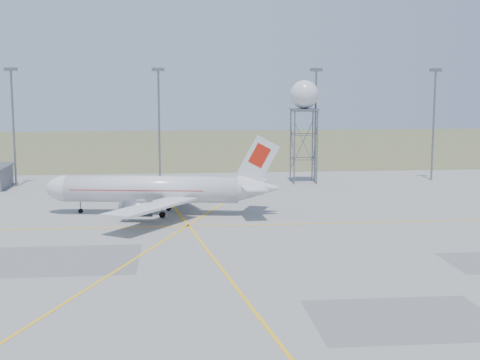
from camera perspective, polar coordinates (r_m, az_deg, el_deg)
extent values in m
plane|color=gray|center=(55.98, 2.11, -10.36)|extent=(400.00, 400.00, 0.00)
cube|color=#495A31|center=(193.52, -3.39, 2.98)|extent=(400.00, 120.00, 0.03)
cylinder|color=slate|center=(122.05, -18.76, 4.15)|extent=(0.36, 0.36, 20.00)
cube|color=slate|center=(121.82, -18.99, 8.94)|extent=(2.20, 0.50, 0.60)
cylinder|color=slate|center=(118.86, -6.91, 4.43)|extent=(0.36, 0.36, 20.00)
cube|color=slate|center=(118.62, -7.00, 9.35)|extent=(2.20, 0.50, 0.60)
cylinder|color=slate|center=(121.45, 6.45, 4.52)|extent=(0.36, 0.36, 20.00)
cube|color=slate|center=(121.21, 6.53, 9.33)|extent=(2.20, 0.50, 0.60)
cylinder|color=slate|center=(127.82, 16.18, 4.43)|extent=(0.36, 0.36, 20.00)
cube|color=slate|center=(127.60, 16.36, 9.00)|extent=(2.20, 0.50, 0.60)
cylinder|color=silver|center=(92.28, -7.53, -0.78)|extent=(23.95, 7.10, 3.64)
ellipsoid|color=silver|center=(95.15, -14.55, -0.70)|extent=(6.30, 4.46, 3.64)
cube|color=black|center=(95.40, -15.19, -0.37)|extent=(1.66, 2.18, 0.89)
cone|color=silver|center=(90.72, 1.55, -0.69)|extent=(5.94, 4.41, 3.64)
cube|color=silver|center=(90.21, 1.56, 1.71)|extent=(5.81, 1.13, 6.85)
cube|color=red|center=(90.13, 1.68, 2.11)|extent=(3.15, 0.77, 3.51)
cube|color=silver|center=(93.55, 1.32, -0.13)|extent=(3.62, 5.38, 0.16)
cube|color=silver|center=(87.79, 1.21, -0.69)|extent=(3.62, 5.38, 0.16)
cube|color=silver|center=(100.17, -5.90, -0.56)|extent=(8.55, 15.21, 0.33)
cube|color=silver|center=(84.25, -7.61, -2.28)|extent=(11.85, 14.48, 0.33)
cylinder|color=slate|center=(97.85, -7.47, -1.29)|extent=(4.09, 2.64, 2.09)
cylinder|color=slate|center=(87.65, -8.72, -2.43)|extent=(4.09, 2.64, 2.09)
cube|color=red|center=(92.62, -8.64, -0.71)|extent=(18.55, 6.34, 0.11)
cylinder|color=black|center=(95.13, -13.44, -2.53)|extent=(0.72, 0.72, 0.82)
cube|color=black|center=(92.50, -6.38, -2.65)|extent=(1.71, 5.54, 0.82)
cylinder|color=slate|center=(92.42, -6.39, -2.40)|extent=(0.25, 0.25, 1.64)
cylinder|color=slate|center=(118.18, 4.67, 2.79)|extent=(0.24, 0.24, 13.21)
cylinder|color=slate|center=(118.96, 6.60, 2.79)|extent=(0.24, 0.24, 13.21)
cylinder|color=slate|center=(122.92, 6.20, 2.98)|extent=(0.24, 0.24, 13.21)
cylinder|color=slate|center=(122.16, 4.33, 2.97)|extent=(0.24, 0.24, 13.21)
cube|color=slate|center=(120.10, 5.49, 6.02)|extent=(4.66, 4.66, 0.25)
sphere|color=silver|center=(120.02, 5.51, 7.28)|extent=(5.08, 5.08, 5.08)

